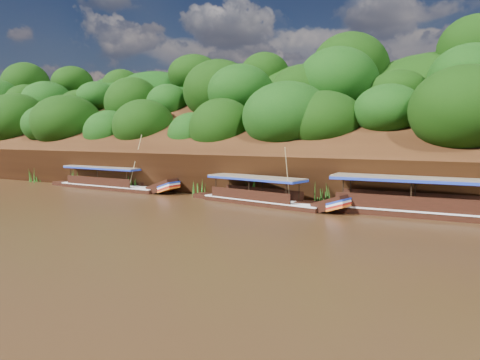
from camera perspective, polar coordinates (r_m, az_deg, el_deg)
name	(u,v)px	position (r m, az deg, el deg)	size (l,w,h in m)	color
ground	(183,216)	(32.07, -6.98, -4.38)	(160.00, 160.00, 0.00)	black
riverbank	(305,167)	(51.82, 7.95, 1.60)	(120.00, 30.06, 19.40)	black
boat_0	(440,209)	(33.85, 23.17, -3.24)	(16.52, 3.16, 6.46)	black
boat_1	(269,199)	(36.38, 3.57, -2.35)	(12.70, 3.96, 4.99)	black
boat_2	(115,185)	(47.92, -14.96, -0.54)	(14.42, 2.67, 5.84)	black
reeds	(208,186)	(41.89, -3.95, -0.73)	(49.23, 2.28, 2.04)	#276B1A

